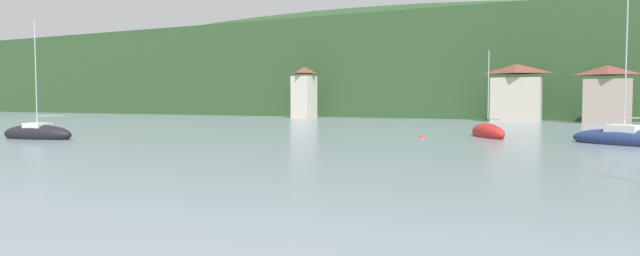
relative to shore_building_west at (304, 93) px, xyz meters
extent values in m
cube|color=#2D4C28|center=(35.64, 33.06, 5.00)|extent=(352.00, 53.96, 18.83)
ellipsoid|color=#264223|center=(-12.20, 46.55, 2.17)|extent=(246.40, 37.77, 40.80)
cube|color=beige|center=(0.00, 0.00, -0.71)|extent=(3.36, 3.84, 7.41)
pyramid|color=brown|center=(0.00, 0.00, 4.08)|extent=(3.53, 4.04, 1.18)
cube|color=#BCB29E|center=(35.64, 0.12, -1.16)|extent=(6.92, 4.09, 6.51)
pyramid|color=brown|center=(35.64, 0.12, 3.42)|extent=(7.27, 4.29, 1.43)
cube|color=gray|center=(47.52, -0.01, -1.36)|extent=(6.01, 3.82, 6.11)
pyramid|color=brown|center=(47.52, -0.01, 2.93)|extent=(6.31, 4.01, 1.34)
ellipsoid|color=red|center=(37.24, -35.87, -4.05)|extent=(4.64, 6.44, 1.62)
cylinder|color=#B7B7BC|center=(37.24, -35.87, -0.23)|extent=(0.08, 0.08, 6.77)
cylinder|color=#ADADB2|center=(37.93, -37.09, -2.80)|extent=(1.43, 2.47, 0.07)
ellipsoid|color=black|center=(3.72, -54.76, -4.04)|extent=(7.05, 3.11, 1.66)
cylinder|color=#B7B7BC|center=(3.72, -54.76, 0.94)|extent=(0.08, 0.08, 9.05)
cylinder|color=#ADADB2|center=(5.07, -54.55, -2.50)|extent=(2.71, 0.49, 0.07)
cube|color=silver|center=(3.72, -54.76, -3.34)|extent=(1.90, 1.76, 0.49)
ellipsoid|color=navy|center=(47.43, -39.99, -4.06)|extent=(7.82, 5.91, 1.60)
cylinder|color=#B7B7BC|center=(47.43, -39.99, 1.30)|extent=(0.09, 0.09, 9.83)
cube|color=silver|center=(47.43, -39.99, -3.29)|extent=(2.68, 2.43, 0.65)
sphere|color=red|center=(32.34, -39.40, -4.42)|extent=(0.50, 0.50, 0.50)
camera|label=1|loc=(44.83, -84.60, -1.12)|focal=30.21mm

